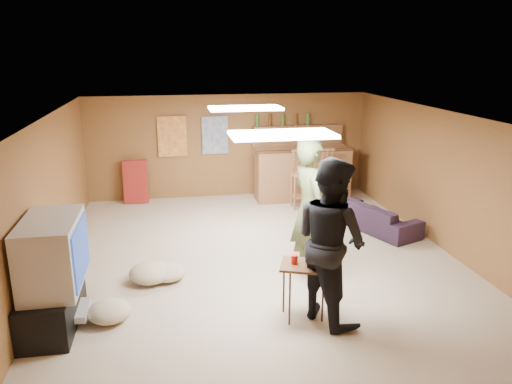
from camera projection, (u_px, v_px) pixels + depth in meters
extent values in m
plane|color=tan|center=(258.00, 257.00, 7.76)|extent=(7.00, 7.00, 0.00)
cube|color=silver|center=(258.00, 115.00, 7.15)|extent=(6.00, 7.00, 0.02)
cube|color=brown|center=(229.00, 146.00, 10.76)|extent=(6.00, 0.02, 2.20)
cube|color=brown|center=(335.00, 301.00, 4.14)|extent=(6.00, 0.02, 2.20)
cube|color=brown|center=(47.00, 200.00, 6.94)|extent=(0.02, 7.00, 2.20)
cube|color=brown|center=(443.00, 180.00, 7.97)|extent=(0.02, 7.00, 2.20)
cube|color=black|center=(52.00, 305.00, 5.80)|extent=(0.55, 1.30, 0.50)
cube|color=#B2B2B7|center=(73.00, 311.00, 5.87)|extent=(0.35, 0.50, 0.08)
cube|color=#B2B2B7|center=(52.00, 253.00, 5.64)|extent=(0.60, 1.10, 0.80)
cube|color=navy|center=(81.00, 251.00, 5.69)|extent=(0.02, 0.95, 0.65)
cube|color=brown|center=(302.00, 174.00, 10.65)|extent=(2.00, 0.60, 1.10)
cube|color=#3E2213|center=(306.00, 151.00, 10.26)|extent=(2.10, 0.12, 0.05)
cube|color=brown|center=(298.00, 126.00, 10.81)|extent=(2.00, 0.18, 0.05)
cube|color=brown|center=(297.00, 140.00, 10.92)|extent=(2.00, 0.14, 0.60)
cube|color=#BF3F26|center=(172.00, 137.00, 10.45)|extent=(0.60, 0.03, 0.85)
cube|color=#334C99|center=(215.00, 135.00, 10.60)|extent=(0.55, 0.03, 0.80)
cube|color=maroon|center=(136.00, 182.00, 10.41)|extent=(0.50, 0.26, 0.91)
cube|color=white|center=(282.00, 135.00, 5.74)|extent=(1.20, 0.60, 0.04)
cube|color=white|center=(245.00, 108.00, 8.29)|extent=(1.20, 0.60, 0.04)
imported|color=#545E36|center=(310.00, 210.00, 6.81)|extent=(0.59, 0.80, 2.00)
imported|color=black|center=(331.00, 241.00, 5.77)|extent=(1.07, 1.18, 1.97)
imported|color=black|center=(376.00, 216.00, 8.89)|extent=(1.23, 1.80, 0.49)
cube|color=#3E2213|center=(303.00, 291.00, 5.94)|extent=(0.64, 0.58, 0.69)
cylinder|color=red|center=(294.00, 259.00, 5.85)|extent=(0.09, 0.09, 0.11)
cylinder|color=red|center=(312.00, 263.00, 5.76)|extent=(0.09, 0.09, 0.10)
cylinder|color=navy|center=(315.00, 256.00, 5.95)|extent=(0.11, 0.11, 0.12)
ellipsoid|color=tan|center=(151.00, 273.00, 6.92)|extent=(0.78, 0.78, 0.27)
ellipsoid|color=tan|center=(168.00, 272.00, 6.97)|extent=(0.56, 0.56, 0.22)
ellipsoid|color=tan|center=(109.00, 311.00, 5.93)|extent=(0.57, 0.57, 0.23)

